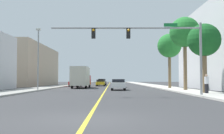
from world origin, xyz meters
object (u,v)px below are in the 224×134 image
(car_black, at_px, (102,82))
(car_green, at_px, (118,83))
(pedestrian, at_px, (206,84))
(delivery_truck, at_px, (81,77))
(palm_mid, at_px, (185,33))
(car_yellow, at_px, (100,83))
(car_white, at_px, (118,84))
(street_lamp, at_px, (38,55))
(traffic_signal_mast, at_px, (151,40))
(palm_far, at_px, (169,46))
(palm_near, at_px, (204,41))
(car_red, at_px, (75,83))

(car_black, xyz_separation_m, car_green, (3.43, -16.90, -0.04))
(pedestrian, bearing_deg, delivery_truck, -71.11)
(palm_mid, relative_size, car_yellow, 2.01)
(car_yellow, bearing_deg, car_white, -81.07)
(street_lamp, relative_size, car_green, 1.86)
(car_black, distance_m, pedestrian, 39.74)
(car_yellow, relative_size, car_black, 1.01)
(delivery_truck, height_order, pedestrian, delivery_truck)
(car_white, bearing_deg, car_black, 97.77)
(traffic_signal_mast, xyz_separation_m, car_white, (-2.37, 12.97, -3.82))
(palm_far, bearing_deg, palm_near, -88.70)
(car_red, relative_size, car_white, 0.92)
(street_lamp, distance_m, palm_near, 19.32)
(street_lamp, xyz_separation_m, car_yellow, (6.69, 22.28, -3.61))
(street_lamp, height_order, car_green, street_lamp)
(palm_mid, xyz_separation_m, car_black, (-10.94, 30.87, -6.14))
(car_red, height_order, delivery_truck, delivery_truck)
(car_yellow, relative_size, car_white, 0.93)
(pedestrian, bearing_deg, car_black, -91.42)
(street_lamp, xyz_separation_m, car_green, (10.16, 12.82, -3.60))
(traffic_signal_mast, height_order, street_lamp, street_lamp)
(car_red, relative_size, car_black, 1.00)
(street_lamp, bearing_deg, traffic_signal_mast, -41.84)
(delivery_truck, bearing_deg, pedestrian, -53.76)
(palm_mid, xyz_separation_m, delivery_truck, (-13.56, 11.06, -5.15))
(palm_near, bearing_deg, car_green, 109.71)
(car_black, distance_m, car_green, 17.25)
(palm_near, height_order, pedestrian, palm_near)
(pedestrian, bearing_deg, palm_far, -106.12)
(palm_mid, height_order, car_yellow, palm_mid)
(palm_near, height_order, car_yellow, palm_near)
(delivery_truck, bearing_deg, palm_mid, -39.12)
(traffic_signal_mast, relative_size, car_white, 2.66)
(palm_far, xyz_separation_m, pedestrian, (0.28, -14.15, -5.14))
(palm_near, distance_m, palm_mid, 7.06)
(palm_far, xyz_separation_m, delivery_truck, (-13.18, 4.27, -4.40))
(street_lamp, bearing_deg, car_white, 11.56)
(palm_mid, bearing_deg, car_white, 157.95)
(car_yellow, xyz_separation_m, delivery_truck, (-2.58, -12.36, 1.05))
(palm_near, xyz_separation_m, car_green, (-7.44, 20.76, -4.25))
(palm_mid, bearing_deg, street_lamp, 176.29)
(palm_near, relative_size, delivery_truck, 0.73)
(pedestrian, bearing_deg, palm_near, -110.20)
(car_white, bearing_deg, palm_far, 27.35)
(traffic_signal_mast, bearing_deg, pedestrian, 24.69)
(palm_far, distance_m, delivery_truck, 14.53)
(palm_near, xyz_separation_m, delivery_truck, (-13.48, 17.86, -3.22))
(car_yellow, relative_size, car_green, 1.07)
(street_lamp, height_order, car_red, street_lamp)
(palm_mid, height_order, car_green, palm_mid)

